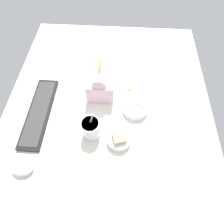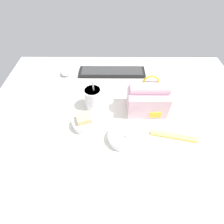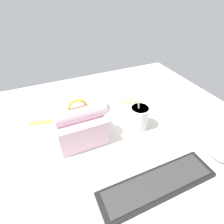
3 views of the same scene
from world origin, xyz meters
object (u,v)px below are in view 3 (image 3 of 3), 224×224
at_px(lunch_bag, 80,126).
at_px(computer_mouse, 219,153).
at_px(keyboard, 158,184).
at_px(bento_bowl_sandwich, 131,105).
at_px(chopstick_case, 51,120).
at_px(bento_bowl_snacks, 94,106).
at_px(soup_cup, 139,117).

xyz_separation_m(lunch_bag, computer_mouse, (-0.47, 0.31, -0.06)).
relative_size(keyboard, bento_bowl_sandwich, 3.65).
relative_size(computer_mouse, chopstick_case, 0.46).
xyz_separation_m(bento_bowl_sandwich, bento_bowl_snacks, (0.18, -0.08, -0.00)).
bearing_deg(computer_mouse, bento_bowl_sandwich, -68.49).
height_order(keyboard, bento_bowl_snacks, bento_bowl_snacks).
bearing_deg(bento_bowl_sandwich, keyboard, 73.33).
distance_m(lunch_bag, computer_mouse, 0.56).
distance_m(bento_bowl_snacks, computer_mouse, 0.60).
relative_size(soup_cup, bento_bowl_sandwich, 1.58).
relative_size(keyboard, chopstick_case, 2.05).
height_order(lunch_bag, bento_bowl_snacks, lunch_bag).
height_order(computer_mouse, chopstick_case, computer_mouse).
bearing_deg(lunch_bag, soup_cup, 175.13).
xyz_separation_m(lunch_bag, bento_bowl_sandwich, (-0.30, -0.11, -0.05)).
bearing_deg(lunch_bag, keyboard, 119.35).
xyz_separation_m(bento_bowl_snacks, computer_mouse, (-0.34, 0.49, -0.00)).
bearing_deg(soup_cup, bento_bowl_sandwich, -103.66).
distance_m(keyboard, bento_bowl_snacks, 0.50).
distance_m(lunch_bag, soup_cup, 0.27).
height_order(lunch_bag, soup_cup, lunch_bag).
xyz_separation_m(lunch_bag, bento_bowl_snacks, (-0.12, -0.19, -0.06)).
distance_m(keyboard, computer_mouse, 0.29).
height_order(soup_cup, chopstick_case, soup_cup).
bearing_deg(soup_cup, keyboard, 71.97).
bearing_deg(bento_bowl_snacks, keyboard, 96.06).
relative_size(bento_bowl_snacks, computer_mouse, 1.40).
height_order(bento_bowl_snacks, chopstick_case, bento_bowl_snacks).
bearing_deg(soup_cup, bento_bowl_snacks, -55.04).
bearing_deg(bento_bowl_snacks, chopstick_case, 2.90).
xyz_separation_m(keyboard, lunch_bag, (0.18, -0.31, 0.07)).
relative_size(lunch_bag, bento_bowl_snacks, 1.60).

